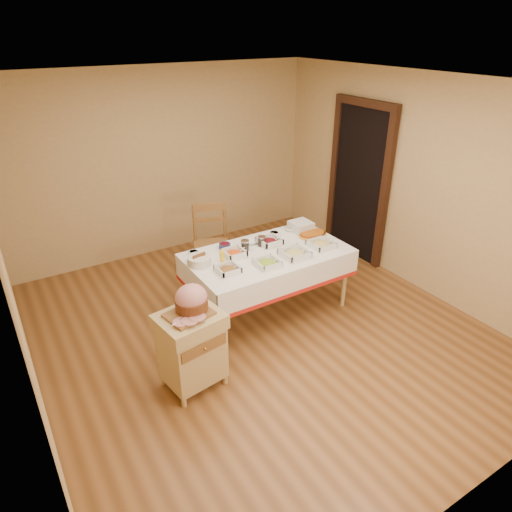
{
  "coord_description": "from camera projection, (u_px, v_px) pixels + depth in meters",
  "views": [
    {
      "loc": [
        -2.23,
        -3.53,
        3.07
      ],
      "look_at": [
        0.08,
        0.2,
        0.81
      ],
      "focal_mm": 32.0,
      "sensor_mm": 36.0,
      "label": 1
    }
  ],
  "objects": [
    {
      "name": "room_shell",
      "position": [
        259.0,
        222.0,
        4.52
      ],
      "size": [
        5.0,
        5.0,
        5.0
      ],
      "color": "brown",
      "rests_on": "ground"
    },
    {
      "name": "doorway",
      "position": [
        359.0,
        181.0,
        6.32
      ],
      "size": [
        0.09,
        1.1,
        2.2
      ],
      "color": "black",
      "rests_on": "ground"
    },
    {
      "name": "dining_table",
      "position": [
        267.0,
        265.0,
        5.21
      ],
      "size": [
        1.82,
        1.02,
        0.76
      ],
      "color": "tan",
      "rests_on": "ground"
    },
    {
      "name": "butcher_cart",
      "position": [
        192.0,
        346.0,
        4.14
      ],
      "size": [
        0.61,
        0.53,
        0.78
      ],
      "color": "tan",
      "rests_on": "ground"
    },
    {
      "name": "dining_chair",
      "position": [
        212.0,
        244.0,
        5.88
      ],
      "size": [
        0.58,
        0.57,
        1.02
      ],
      "color": "brown",
      "rests_on": "ground"
    },
    {
      "name": "ham_on_board",
      "position": [
        191.0,
        301.0,
        3.98
      ],
      "size": [
        0.41,
        0.39,
        0.27
      ],
      "color": "brown",
      "rests_on": "butcher_cart"
    },
    {
      "name": "serving_dish_a",
      "position": [
        228.0,
        269.0,
        4.71
      ],
      "size": [
        0.23,
        0.22,
        0.1
      ],
      "color": "silver",
      "rests_on": "dining_table"
    },
    {
      "name": "serving_dish_b",
      "position": [
        267.0,
        263.0,
        4.84
      ],
      "size": [
        0.24,
        0.24,
        0.1
      ],
      "color": "silver",
      "rests_on": "dining_table"
    },
    {
      "name": "serving_dish_c",
      "position": [
        295.0,
        254.0,
        5.02
      ],
      "size": [
        0.28,
        0.28,
        0.11
      ],
      "color": "silver",
      "rests_on": "dining_table"
    },
    {
      "name": "serving_dish_d",
      "position": [
        321.0,
        244.0,
        5.24
      ],
      "size": [
        0.26,
        0.26,
        0.1
      ],
      "color": "silver",
      "rests_on": "dining_table"
    },
    {
      "name": "serving_dish_e",
      "position": [
        234.0,
        253.0,
        5.03
      ],
      "size": [
        0.24,
        0.23,
        0.11
      ],
      "color": "silver",
      "rests_on": "dining_table"
    },
    {
      "name": "serving_dish_f",
      "position": [
        269.0,
        241.0,
        5.3
      ],
      "size": [
        0.26,
        0.24,
        0.12
      ],
      "color": "silver",
      "rests_on": "dining_table"
    },
    {
      "name": "small_bowl_left",
      "position": [
        194.0,
        253.0,
        5.05
      ],
      "size": [
        0.12,
        0.12,
        0.05
      ],
      "color": "silver",
      "rests_on": "dining_table"
    },
    {
      "name": "small_bowl_mid",
      "position": [
        225.0,
        246.0,
        5.21
      ],
      "size": [
        0.13,
        0.13,
        0.06
      ],
      "color": "navy",
      "rests_on": "dining_table"
    },
    {
      "name": "small_bowl_right",
      "position": [
        274.0,
        234.0,
        5.49
      ],
      "size": [
        0.12,
        0.12,
        0.06
      ],
      "color": "silver",
      "rests_on": "dining_table"
    },
    {
      "name": "bowl_white_imported",
      "position": [
        251.0,
        242.0,
        5.32
      ],
      "size": [
        0.17,
        0.17,
        0.04
      ],
      "primitive_type": "imported",
      "rotation": [
        0.0,
        0.0,
        -0.23
      ],
      "color": "silver",
      "rests_on": "dining_table"
    },
    {
      "name": "bowl_small_imported",
      "position": [
        291.0,
        229.0,
        5.66
      ],
      "size": [
        0.15,
        0.15,
        0.05
      ],
      "primitive_type": "imported",
      "rotation": [
        0.0,
        0.0,
        0.02
      ],
      "color": "silver",
      "rests_on": "dining_table"
    },
    {
      "name": "preserve_jar_left",
      "position": [
        245.0,
        246.0,
        5.16
      ],
      "size": [
        0.1,
        0.1,
        0.12
      ],
      "color": "silver",
      "rests_on": "dining_table"
    },
    {
      "name": "preserve_jar_right",
      "position": [
        262.0,
        242.0,
        5.26
      ],
      "size": [
        0.09,
        0.09,
        0.12
      ],
      "color": "silver",
      "rests_on": "dining_table"
    },
    {
      "name": "mustard_bottle",
      "position": [
        222.0,
        256.0,
        4.9
      ],
      "size": [
        0.05,
        0.05,
        0.16
      ],
      "color": "yellow",
      "rests_on": "dining_table"
    },
    {
      "name": "bread_basket",
      "position": [
        199.0,
        260.0,
        4.85
      ],
      "size": [
        0.26,
        0.26,
        0.11
      ],
      "color": "silver",
      "rests_on": "dining_table"
    },
    {
      "name": "plate_stack",
      "position": [
        301.0,
        226.0,
        5.63
      ],
      "size": [
        0.25,
        0.25,
        0.12
      ],
      "color": "silver",
      "rests_on": "dining_table"
    },
    {
      "name": "brass_platter",
      "position": [
        312.0,
        234.0,
        5.52
      ],
      "size": [
        0.37,
        0.26,
        0.05
      ],
      "color": "gold",
      "rests_on": "dining_table"
    }
  ]
}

